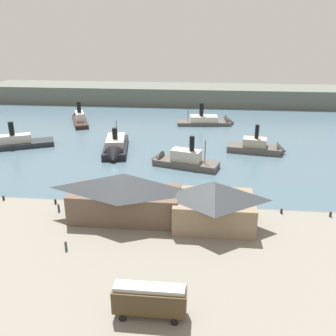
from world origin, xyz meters
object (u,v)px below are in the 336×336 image
pedestrian_standing_center (66,246)px  ferry_outer_harbor (79,118)px  ferry_approaching_west (115,148)px  ferry_shed_customs_shed (125,196)px  ferry_shed_east_terminal (214,204)px  ferry_near_quay (261,148)px  mooring_post_center_east (331,214)px  ferry_approaching_east (1,145)px  ferry_moored_east (179,160)px  mooring_post_east (281,211)px  ferry_mid_harbor (212,121)px  mooring_post_west (55,202)px  mooring_post_center_west (3,198)px  street_tram (150,299)px  pedestrian_near_cart (59,208)px

pedestrian_standing_center → ferry_outer_harbor: 91.72m
pedestrian_standing_center → ferry_approaching_west: 51.99m
ferry_shed_customs_shed → ferry_approaching_west: 42.26m
ferry_shed_east_terminal → ferry_near_quay: (14.55, 46.15, -3.89)m
mooring_post_center_east → ferry_approaching_east: bearing=156.8°
ferry_moored_east → ferry_near_quay: 26.85m
ferry_approaching_east → mooring_post_east: bearing=-25.3°
ferry_shed_east_terminal → mooring_post_center_east: size_ratio=15.97×
mooring_post_east → ferry_approaching_west: ferry_approaching_west is taller
ferry_mid_harbor → ferry_moored_east: size_ratio=1.15×
ferry_approaching_east → ferry_approaching_west: 35.48m
mooring_post_west → ferry_mid_harbor: ferry_mid_harbor is taller
mooring_post_center_west → mooring_post_center_east: bearing=-0.4°
ferry_approaching_east → ferry_approaching_west: (35.48, -0.62, 0.24)m
ferry_approaching_east → ferry_moored_east: ferry_moored_east is taller
mooring_post_east → ferry_approaching_west: (-41.01, 35.58, -0.16)m
street_tram → ferry_mid_harbor: size_ratio=0.40×
ferry_shed_east_terminal → ferry_mid_harbor: 78.22m
ferry_shed_east_terminal → ferry_approaching_west: 49.81m
mooring_post_east → ferry_outer_harbor: (-63.81, 71.35, -0.21)m
mooring_post_center_east → pedestrian_standing_center: bearing=-160.8°
ferry_outer_harbor → ferry_moored_east: bearing=-46.4°
ferry_near_quay → pedestrian_standing_center: bearing=-123.7°
mooring_post_center_west → mooring_post_west: (11.26, -0.46, 0.00)m
pedestrian_near_cart → ferry_outer_harbor: bearing=105.7°
ferry_outer_harbor → ferry_approaching_west: size_ratio=0.96×
ferry_approaching_east → pedestrian_standing_center: bearing=-52.7°
ferry_shed_customs_shed → ferry_approaching_west: bearing=106.3°
mooring_post_east → ferry_approaching_west: bearing=139.1°
ferry_shed_east_terminal → ferry_moored_east: ferry_shed_east_terminal is taller
ferry_shed_customs_shed → ferry_moored_east: ferry_shed_customs_shed is taller
pedestrian_standing_center → pedestrian_near_cart: bearing=116.0°
ferry_shed_customs_shed → ferry_approaching_west: (-11.79, 40.36, -4.24)m
ferry_approaching_east → ferry_approaching_west: ferry_approaching_east is taller
ferry_approaching_west → ferry_mid_harbor: bearing=52.6°
mooring_post_east → pedestrian_standing_center: bearing=-156.1°
mooring_post_east → mooring_post_center_east: 8.93m
street_tram → ferry_shed_customs_shed: bearing=108.6°
mooring_post_east → ferry_mid_harbor: (-12.73, 72.63, -0.43)m
mooring_post_center_west → ferry_mid_harbor: bearing=59.3°
mooring_post_center_west → ferry_approaching_west: size_ratio=0.04×
mooring_post_center_east → ferry_approaching_west: bearing=144.2°
pedestrian_near_cart → ferry_outer_harbor: (-21.13, 74.95, -0.52)m
mooring_post_west → ferry_approaching_east: (-31.85, 36.66, -0.41)m
street_tram → ferry_approaching_west: size_ratio=0.40×
ferry_outer_harbor → ferry_approaching_west: 42.42m
ferry_mid_harbor → ferry_approaching_east: 73.43m
mooring_post_east → ferry_near_quay: (1.48, 40.67, -0.22)m
pedestrian_near_cart → mooring_post_east: 42.83m
mooring_post_east → ferry_approaching_east: ferry_approaching_east is taller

